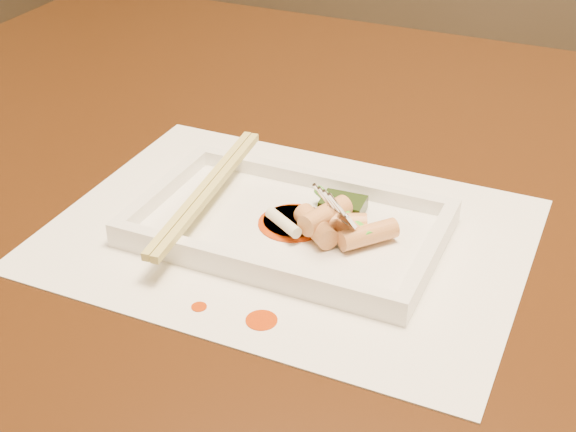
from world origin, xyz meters
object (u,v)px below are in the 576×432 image
at_px(placemat, 288,234).
at_px(plate_base, 288,230).
at_px(fork, 377,156).
at_px(chopstick_a, 203,189).
at_px(table, 414,281).

relative_size(placemat, plate_base, 1.54).
xyz_separation_m(placemat, fork, (0.07, 0.02, 0.08)).
height_order(placemat, plate_base, plate_base).
height_order(chopstick_a, fork, fork).
relative_size(table, fork, 10.00).
height_order(table, chopstick_a, chopstick_a).
xyz_separation_m(table, chopstick_a, (-0.17, -0.12, 0.13)).
height_order(plate_base, chopstick_a, chopstick_a).
relative_size(table, placemat, 3.50).
relative_size(placemat, chopstick_a, 1.79).
xyz_separation_m(table, placemat, (-0.09, -0.12, 0.10)).
relative_size(table, chopstick_a, 6.25).
relative_size(table, plate_base, 5.38).
bearing_deg(chopstick_a, table, 34.33).
height_order(placemat, chopstick_a, chopstick_a).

